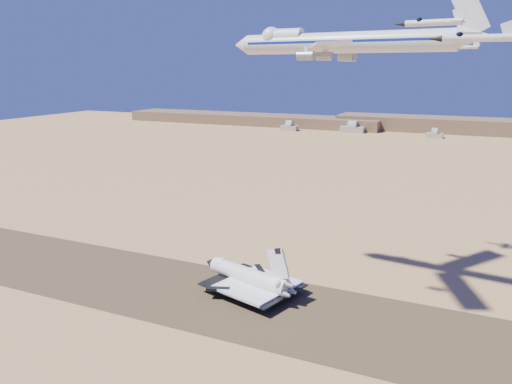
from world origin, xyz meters
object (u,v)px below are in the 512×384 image
at_px(crew_c, 265,307).
at_px(chase_jet_a, 432,22).
at_px(carrier_747, 335,43).
at_px(chase_jet_d, 408,49).
at_px(chase_jet_b, 475,38).
at_px(shuttle, 248,278).
at_px(crew_a, 256,303).
at_px(crew_b, 260,305).
at_px(chase_jet_e, 462,47).

height_order(crew_c, chase_jet_a, chase_jet_a).
bearing_deg(carrier_747, chase_jet_d, 72.49).
height_order(carrier_747, chase_jet_d, carrier_747).
bearing_deg(chase_jet_b, shuttle, 144.35).
distance_m(shuttle, chase_jet_a, 108.27).
height_order(crew_a, chase_jet_d, chase_jet_d).
xyz_separation_m(carrier_747, crew_b, (-15.54, -27.22, -88.23)).
height_order(crew_b, crew_c, crew_c).
bearing_deg(crew_c, carrier_747, -52.99).
distance_m(crew_b, chase_jet_b, 110.30).
xyz_separation_m(shuttle, crew_a, (7.22, -8.83, -4.58)).
bearing_deg(shuttle, crew_c, -27.10).
distance_m(chase_jet_a, chase_jet_e, 109.75).
relative_size(carrier_747, chase_jet_a, 5.47).
distance_m(crew_b, chase_jet_a, 105.09).
relative_size(chase_jet_b, chase_jet_e, 1.05).
bearing_deg(chase_jet_a, chase_jet_e, 96.58).
bearing_deg(crew_b, carrier_747, -63.67).
relative_size(crew_c, chase_jet_e, 0.12).
relative_size(shuttle, crew_a, 22.48).
distance_m(carrier_747, chase_jet_b, 75.74).
xyz_separation_m(carrier_747, crew_c, (-13.31, -28.06, -88.17)).
relative_size(crew_a, chase_jet_b, 0.12).
height_order(crew_a, crew_c, crew_a).
xyz_separation_m(chase_jet_a, chase_jet_e, (1.95, 109.72, -1.82)).
bearing_deg(crew_a, crew_c, -136.41).
bearing_deg(chase_jet_e, chase_jet_b, -86.46).
relative_size(crew_a, crew_b, 1.08).
bearing_deg(crew_c, shuttle, 19.43).
distance_m(shuttle, crew_a, 12.29).
height_order(shuttle, crew_c, shuttle).
height_order(crew_c, chase_jet_d, chase_jet_d).
distance_m(chase_jet_d, chase_jet_e, 29.47).
distance_m(crew_c, chase_jet_d, 116.19).
relative_size(shuttle, chase_jet_d, 2.72).
bearing_deg(shuttle, chase_jet_e, 68.59).
bearing_deg(crew_a, chase_jet_d, -50.24).
bearing_deg(crew_b, chase_jet_b, -152.88).
relative_size(carrier_747, crew_b, 50.69).
distance_m(chase_jet_a, chase_jet_d, 88.87).
bearing_deg(chase_jet_a, crew_a, 167.69).
bearing_deg(chase_jet_b, chase_jet_d, 100.84).
height_order(carrier_747, chase_jet_b, carrier_747).
xyz_separation_m(crew_c, chase_jet_a, (48.63, -17.24, 90.10)).
height_order(crew_a, chase_jet_b, chase_jet_b).
xyz_separation_m(crew_c, chase_jet_b, (58.46, -32.71, 85.72)).
distance_m(crew_b, chase_jet_e, 137.80).
distance_m(carrier_747, crew_c, 93.48).
height_order(crew_a, chase_jet_e, chase_jet_e).
bearing_deg(chase_jet_d, crew_c, -102.80).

